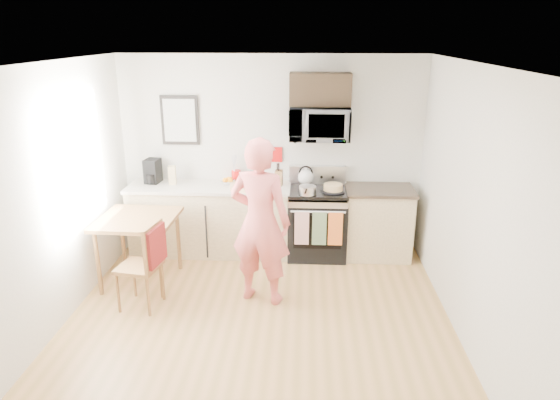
# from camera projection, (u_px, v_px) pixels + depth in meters

# --- Properties ---
(floor) EXTENTS (4.60, 4.60, 0.00)m
(floor) POSITION_uv_depth(u_px,v_px,m) (256.00, 337.00, 4.92)
(floor) COLOR #A67D40
(floor) RESTS_ON ground
(back_wall) EXTENTS (4.00, 0.04, 2.60)m
(back_wall) POSITION_uv_depth(u_px,v_px,m) (271.00, 154.00, 6.67)
(back_wall) COLOR silver
(back_wall) RESTS_ON floor
(front_wall) EXTENTS (4.00, 0.04, 2.60)m
(front_wall) POSITION_uv_depth(u_px,v_px,m) (202.00, 385.00, 2.32)
(front_wall) COLOR silver
(front_wall) RESTS_ON floor
(left_wall) EXTENTS (0.04, 4.60, 2.60)m
(left_wall) POSITION_uv_depth(u_px,v_px,m) (38.00, 210.00, 4.60)
(left_wall) COLOR silver
(left_wall) RESTS_ON floor
(right_wall) EXTENTS (0.04, 4.60, 2.60)m
(right_wall) POSITION_uv_depth(u_px,v_px,m) (479.00, 218.00, 4.40)
(right_wall) COLOR silver
(right_wall) RESTS_ON floor
(ceiling) EXTENTS (4.00, 4.60, 0.04)m
(ceiling) POSITION_uv_depth(u_px,v_px,m) (251.00, 65.00, 4.08)
(ceiling) COLOR white
(ceiling) RESTS_ON back_wall
(window) EXTENTS (0.06, 1.40, 1.50)m
(window) POSITION_uv_depth(u_px,v_px,m) (76.00, 162.00, 5.27)
(window) COLOR silver
(window) RESTS_ON left_wall
(cabinet_left) EXTENTS (2.10, 0.60, 0.90)m
(cabinet_left) POSITION_uv_depth(u_px,v_px,m) (211.00, 220.00, 6.70)
(cabinet_left) COLOR tan
(cabinet_left) RESTS_ON floor
(countertop_left) EXTENTS (2.14, 0.64, 0.04)m
(countertop_left) POSITION_uv_depth(u_px,v_px,m) (209.00, 187.00, 6.55)
(countertop_left) COLOR beige
(countertop_left) RESTS_ON cabinet_left
(cabinet_right) EXTENTS (0.84, 0.60, 0.90)m
(cabinet_right) POSITION_uv_depth(u_px,v_px,m) (378.00, 224.00, 6.59)
(cabinet_right) COLOR tan
(cabinet_right) RESTS_ON floor
(countertop_right) EXTENTS (0.88, 0.64, 0.04)m
(countertop_right) POSITION_uv_depth(u_px,v_px,m) (380.00, 190.00, 6.44)
(countertop_right) COLOR black
(countertop_right) RESTS_ON cabinet_right
(range) EXTENTS (0.76, 0.70, 1.16)m
(range) POSITION_uv_depth(u_px,v_px,m) (317.00, 224.00, 6.61)
(range) COLOR black
(range) RESTS_ON floor
(microwave) EXTENTS (0.76, 0.51, 0.42)m
(microwave) POSITION_uv_depth(u_px,v_px,m) (319.00, 123.00, 6.29)
(microwave) COLOR silver
(microwave) RESTS_ON back_wall
(upper_cabinet) EXTENTS (0.76, 0.35, 0.40)m
(upper_cabinet) POSITION_uv_depth(u_px,v_px,m) (320.00, 89.00, 6.19)
(upper_cabinet) COLOR black
(upper_cabinet) RESTS_ON back_wall
(wall_art) EXTENTS (0.50, 0.04, 0.65)m
(wall_art) POSITION_uv_depth(u_px,v_px,m) (180.00, 120.00, 6.57)
(wall_art) COLOR black
(wall_art) RESTS_ON back_wall
(wall_trivet) EXTENTS (0.20, 0.02, 0.20)m
(wall_trivet) POSITION_uv_depth(u_px,v_px,m) (275.00, 155.00, 6.66)
(wall_trivet) COLOR #B6100F
(wall_trivet) RESTS_ON back_wall
(person) EXTENTS (0.77, 0.61, 1.85)m
(person) POSITION_uv_depth(u_px,v_px,m) (260.00, 222.00, 5.34)
(person) COLOR #DE403D
(person) RESTS_ON floor
(dining_table) EXTENTS (0.87, 0.87, 0.82)m
(dining_table) POSITION_uv_depth(u_px,v_px,m) (138.00, 225.00, 5.80)
(dining_table) COLOR brown
(dining_table) RESTS_ON floor
(chair) EXTENTS (0.51, 0.47, 0.97)m
(chair) POSITION_uv_depth(u_px,v_px,m) (150.00, 255.00, 5.26)
(chair) COLOR brown
(chair) RESTS_ON floor
(knife_block) EXTENTS (0.10, 0.14, 0.20)m
(knife_block) POSITION_uv_depth(u_px,v_px,m) (279.00, 178.00, 6.53)
(knife_block) COLOR brown
(knife_block) RESTS_ON countertop_left
(utensil_crock) EXTENTS (0.12, 0.12, 0.37)m
(utensil_crock) POSITION_uv_depth(u_px,v_px,m) (236.00, 171.00, 6.68)
(utensil_crock) COLOR #B6100F
(utensil_crock) RESTS_ON countertop_left
(fruit_bowl) EXTENTS (0.22, 0.22, 0.09)m
(fruit_bowl) POSITION_uv_depth(u_px,v_px,m) (228.00, 181.00, 6.61)
(fruit_bowl) COLOR white
(fruit_bowl) RESTS_ON countertop_left
(milk_carton) EXTENTS (0.10, 0.10, 0.24)m
(milk_carton) POSITION_uv_depth(u_px,v_px,m) (172.00, 175.00, 6.58)
(milk_carton) COLOR tan
(milk_carton) RESTS_ON countertop_left
(coffee_maker) EXTENTS (0.21, 0.28, 0.32)m
(coffee_maker) POSITION_uv_depth(u_px,v_px,m) (153.00, 172.00, 6.63)
(coffee_maker) COLOR black
(coffee_maker) RESTS_ON countertop_left
(bread_bag) EXTENTS (0.31, 0.22, 0.10)m
(bread_bag) POSITION_uv_depth(u_px,v_px,m) (242.00, 187.00, 6.30)
(bread_bag) COLOR tan
(bread_bag) RESTS_ON countertop_left
(cake) EXTENTS (0.30, 0.30, 0.10)m
(cake) POSITION_uv_depth(u_px,v_px,m) (333.00, 188.00, 6.34)
(cake) COLOR black
(cake) RESTS_ON range
(kettle) EXTENTS (0.21, 0.21, 0.26)m
(kettle) POSITION_uv_depth(u_px,v_px,m) (306.00, 177.00, 6.59)
(kettle) COLOR white
(kettle) RESTS_ON range
(pot) EXTENTS (0.21, 0.36, 0.11)m
(pot) POSITION_uv_depth(u_px,v_px,m) (307.00, 190.00, 6.23)
(pot) COLOR silver
(pot) RESTS_ON range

